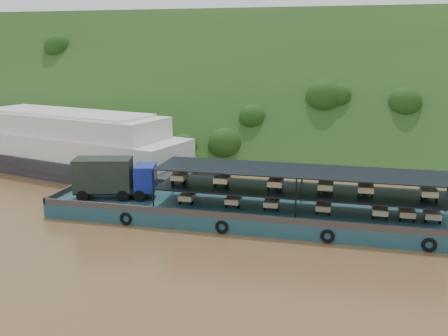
# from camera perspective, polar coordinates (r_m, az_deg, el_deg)

# --- Properties ---
(ground) EXTENTS (160.00, 160.00, 0.00)m
(ground) POSITION_cam_1_polar(r_m,az_deg,el_deg) (43.59, 1.62, -5.15)
(ground) COLOR brown
(ground) RESTS_ON ground
(hillside) EXTENTS (140.00, 39.60, 39.60)m
(hillside) POSITION_cam_1_polar(r_m,az_deg,el_deg) (78.11, 7.23, 3.19)
(hillside) COLOR #1B3B15
(hillside) RESTS_ON ground
(cargo_barge) EXTENTS (35.00, 7.18, 4.74)m
(cargo_barge) POSITION_cam_1_polar(r_m,az_deg,el_deg) (41.50, 2.05, -4.41)
(cargo_barge) COLOR #16474E
(cargo_barge) RESTS_ON ground
(passenger_ferry) EXTENTS (35.58, 17.00, 6.99)m
(passenger_ferry) POSITION_cam_1_polar(r_m,az_deg,el_deg) (59.99, -17.35, 2.45)
(passenger_ferry) COLOR black
(passenger_ferry) RESTS_ON ground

